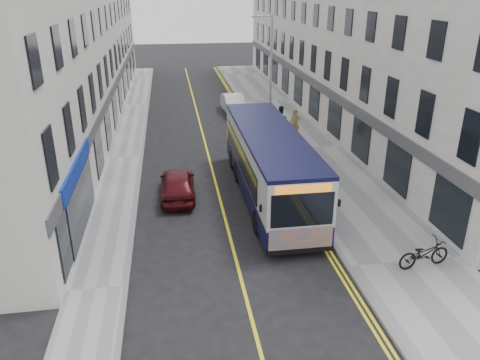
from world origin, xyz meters
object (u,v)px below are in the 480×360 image
object	(u,v)px
pedestrian_far	(282,119)
car_white	(234,104)
pedestrian_near	(295,123)
car_maroon	(177,184)
streetlamp	(270,75)
bicycle	(424,254)
city_bus	(269,163)

from	to	relation	value
pedestrian_far	car_white	world-z (taller)	pedestrian_far
pedestrian_near	pedestrian_far	world-z (taller)	pedestrian_near
car_maroon	pedestrian_near	bearing A→B (deg)	-133.21
streetlamp	car_white	xyz separation A→B (m)	(-1.22, 7.60, -3.64)
pedestrian_near	car_white	xyz separation A→B (m)	(-3.10, 7.28, -0.33)
streetlamp	car_maroon	world-z (taller)	streetlamp
streetlamp	car_maroon	xyz separation A→B (m)	(-6.17, -7.93, -3.68)
bicycle	car_white	size ratio (longest dim) A/B	0.46
streetlamp	pedestrian_far	distance (m)	3.89
streetlamp	bicycle	size ratio (longest dim) A/B	3.90
streetlamp	pedestrian_near	distance (m)	3.82
streetlamp	car_maroon	size ratio (longest dim) A/B	1.94
bicycle	pedestrian_far	bearing A→B (deg)	-4.16
pedestrian_far	streetlamp	bearing A→B (deg)	-162.36
bicycle	city_bus	bearing A→B (deg)	23.31
car_white	bicycle	bearing A→B (deg)	-83.25
pedestrian_near	streetlamp	bearing A→B (deg)	-153.63
streetlamp	city_bus	bearing A→B (deg)	-101.71
bicycle	car_white	distance (m)	23.53
streetlamp	pedestrian_far	size ratio (longest dim) A/B	4.34
pedestrian_near	car_white	world-z (taller)	pedestrian_near
streetlamp	car_white	bearing A→B (deg)	99.12
city_bus	car_maroon	distance (m)	4.57
bicycle	pedestrian_far	size ratio (longest dim) A/B	1.11
city_bus	pedestrian_far	world-z (taller)	city_bus
pedestrian_near	car_white	bearing A→B (deg)	129.83
pedestrian_near	car_maroon	distance (m)	11.53
car_white	pedestrian_far	bearing A→B (deg)	-70.04
bicycle	pedestrian_far	world-z (taller)	pedestrian_far
pedestrian_far	pedestrian_near	bearing A→B (deg)	-96.69
streetlamp	pedestrian_near	bearing A→B (deg)	9.58
car_white	city_bus	bearing A→B (deg)	-94.33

